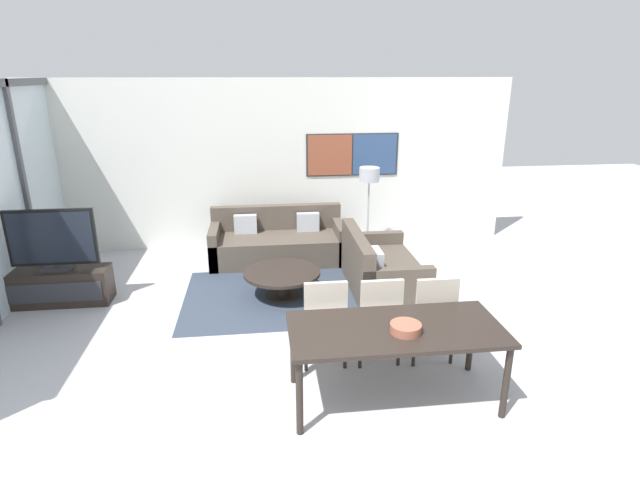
% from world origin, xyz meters
% --- Properties ---
extents(ground_plane, '(24.00, 24.00, 0.00)m').
position_xyz_m(ground_plane, '(0.00, 0.00, 0.00)').
color(ground_plane, '#B2B2B7').
extents(wall_back, '(7.99, 0.09, 2.80)m').
position_xyz_m(wall_back, '(0.04, 5.28, 1.40)').
color(wall_back, silver).
rests_on(wall_back, ground_plane).
extents(area_rug, '(2.63, 1.96, 0.01)m').
position_xyz_m(area_rug, '(-0.04, 3.07, 0.00)').
color(area_rug, '#333D4C').
rests_on(area_rug, ground_plane).
extents(tv_console, '(1.25, 0.41, 0.47)m').
position_xyz_m(tv_console, '(-2.92, 3.21, 0.23)').
color(tv_console, black).
rests_on(tv_console, ground_plane).
extents(television, '(1.08, 0.20, 0.80)m').
position_xyz_m(television, '(-2.92, 3.21, 0.87)').
color(television, '#2D2D33').
rests_on(television, tv_console).
extents(sofa_main, '(2.11, 0.92, 0.82)m').
position_xyz_m(sofa_main, '(-0.04, 4.52, 0.27)').
color(sofa_main, '#51473D').
rests_on(sofa_main, ground_plane).
extents(sofa_side, '(0.92, 1.59, 0.82)m').
position_xyz_m(sofa_side, '(1.28, 3.13, 0.27)').
color(sofa_side, '#51473D').
rests_on(sofa_side, ground_plane).
extents(coffee_table, '(1.02, 1.02, 0.36)m').
position_xyz_m(coffee_table, '(-0.04, 3.07, 0.27)').
color(coffee_table, black).
rests_on(coffee_table, ground_plane).
extents(dining_table, '(1.90, 0.86, 0.74)m').
position_xyz_m(dining_table, '(0.86, 0.72, 0.67)').
color(dining_table, black).
rests_on(dining_table, ground_plane).
extents(dining_chair_left, '(0.46, 0.46, 0.96)m').
position_xyz_m(dining_chair_left, '(0.31, 1.38, 0.53)').
color(dining_chair_left, '#B2A899').
rests_on(dining_chair_left, ground_plane).
extents(dining_chair_centre, '(0.46, 0.46, 0.96)m').
position_xyz_m(dining_chair_centre, '(0.86, 1.36, 0.53)').
color(dining_chair_centre, '#B2A899').
rests_on(dining_chair_centre, ground_plane).
extents(dining_chair_right, '(0.46, 0.46, 0.96)m').
position_xyz_m(dining_chair_right, '(1.41, 1.33, 0.53)').
color(dining_chair_right, '#B2A899').
rests_on(dining_chair_right, ground_plane).
extents(fruit_bowl, '(0.27, 0.27, 0.08)m').
position_xyz_m(fruit_bowl, '(0.92, 0.62, 0.78)').
color(fruit_bowl, '#995642').
rests_on(fruit_bowl, dining_table).
extents(floor_lamp, '(0.32, 0.32, 1.44)m').
position_xyz_m(floor_lamp, '(1.45, 4.61, 1.21)').
color(floor_lamp, '#2D2D33').
rests_on(floor_lamp, ground_plane).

